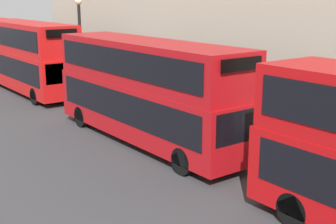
{
  "coord_description": "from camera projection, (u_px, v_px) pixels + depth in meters",
  "views": [
    {
      "loc": [
        -9.24,
        3.56,
        6.13
      ],
      "look_at": [
        0.48,
        16.49,
        2.1
      ],
      "focal_mm": 50.0,
      "sensor_mm": 36.0,
      "label": 1
    }
  ],
  "objects": [
    {
      "name": "bus_second_in_queue",
      "position": [
        146.0,
        87.0,
        19.59
      ],
      "size": [
        2.59,
        10.98,
        4.35
      ],
      "color": "#A80F14",
      "rests_on": "ground"
    },
    {
      "name": "bus_third_in_queue",
      "position": [
        27.0,
        54.0,
        30.08
      ],
      "size": [
        2.59,
        10.91,
        4.52
      ],
      "color": "red",
      "rests_on": "ground"
    },
    {
      "name": "street_lamp",
      "position": [
        80.0,
        37.0,
        27.48
      ],
      "size": [
        0.44,
        0.44,
        6.06
      ],
      "color": "black",
      "rests_on": "ground"
    },
    {
      "name": "pedestrian",
      "position": [
        161.0,
        106.0,
        23.41
      ],
      "size": [
        0.36,
        0.36,
        1.66
      ],
      "color": "maroon",
      "rests_on": "ground"
    }
  ]
}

